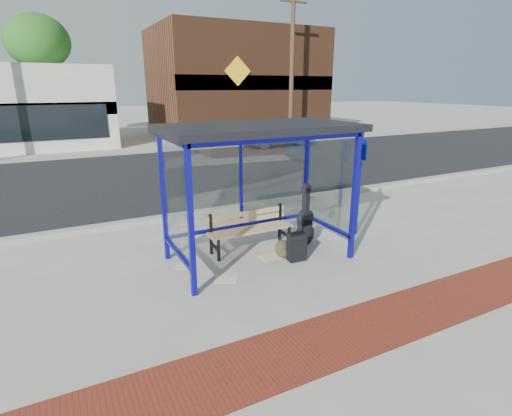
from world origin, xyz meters
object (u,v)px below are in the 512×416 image
suitcase (297,247)px  fire_hydrant (317,132)px  backpack (283,250)px  parked_car (278,134)px  bench (250,227)px  guitar_bag (305,224)px

suitcase → fire_hydrant: fire_hydrant is taller
backpack → parked_car: parked_car is taller
parked_car → backpack: bearing=146.9°
parked_car → fire_hydrant: parked_car is taller
bench → backpack: bearing=-60.6°
suitcase → backpack: (-0.15, 0.22, -0.10)m
suitcase → parked_car: size_ratio=0.14×
guitar_bag → backpack: size_ratio=3.56×
bench → guitar_bag: (1.07, -0.30, -0.02)m
guitar_bag → suitcase: size_ratio=2.10×
fire_hydrant → backpack: bearing=-127.6°
guitar_bag → parked_car: (6.35, 11.97, 0.22)m
parked_car → fire_hydrant: size_ratio=5.51×
suitcase → guitar_bag: bearing=49.9°
suitcase → backpack: suitcase is taller
suitcase → backpack: 0.29m
bench → suitcase: bearing=-59.3°
suitcase → fire_hydrant: (10.60, 14.18, 0.13)m
backpack → parked_car: 14.19m
suitcase → parked_car: 14.31m
guitar_bag → fire_hydrant: bearing=40.8°
guitar_bag → suitcase: guitar_bag is taller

